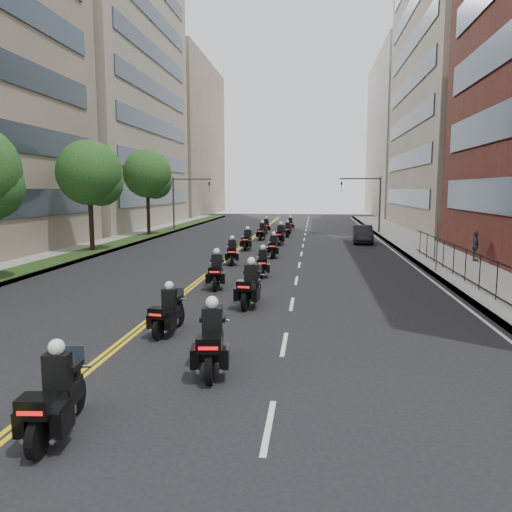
{
  "coord_description": "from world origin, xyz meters",
  "views": [
    {
      "loc": [
        3.97,
        -8.73,
        4.38
      ],
      "look_at": [
        1.53,
        12.48,
        1.51
      ],
      "focal_mm": 35.0,
      "sensor_mm": 36.0,
      "label": 1
    }
  ],
  "objects_px": {
    "motorcycle_4": "(217,272)",
    "motorcycle_12": "(266,227)",
    "motorcycle_0": "(56,399)",
    "motorcycle_11": "(287,230)",
    "motorcycle_2": "(168,313)",
    "motorcycle_1": "(212,343)",
    "motorcycle_5": "(263,264)",
    "motorcycle_13": "(290,225)",
    "parked_sedan": "(363,234)",
    "motorcycle_10": "(262,232)",
    "motorcycle_7": "(273,247)",
    "motorcycle_9": "(280,236)",
    "motorcycle_6": "(232,253)",
    "motorcycle_3": "(250,287)",
    "pedestrian_c": "(475,246)",
    "motorcycle_8": "(247,241)"
  },
  "relations": [
    {
      "from": "motorcycle_3",
      "to": "motorcycle_12",
      "type": "bearing_deg",
      "value": 100.83
    },
    {
      "from": "motorcycle_1",
      "to": "motorcycle_11",
      "type": "distance_m",
      "value": 34.48
    },
    {
      "from": "motorcycle_2",
      "to": "motorcycle_5",
      "type": "distance_m",
      "value": 10.53
    },
    {
      "from": "motorcycle_0",
      "to": "motorcycle_12",
      "type": "relative_size",
      "value": 1.05
    },
    {
      "from": "motorcycle_12",
      "to": "pedestrian_c",
      "type": "height_order",
      "value": "pedestrian_c"
    },
    {
      "from": "motorcycle_2",
      "to": "parked_sedan",
      "type": "xyz_separation_m",
      "value": [
        8.39,
        26.92,
        0.08
      ]
    },
    {
      "from": "motorcycle_0",
      "to": "parked_sedan",
      "type": "xyz_separation_m",
      "value": [
        8.53,
        33.36,
        0.03
      ]
    },
    {
      "from": "motorcycle_10",
      "to": "pedestrian_c",
      "type": "height_order",
      "value": "pedestrian_c"
    },
    {
      "from": "motorcycle_6",
      "to": "motorcycle_11",
      "type": "distance_m",
      "value": 17.37
    },
    {
      "from": "motorcycle_2",
      "to": "motorcycle_6",
      "type": "xyz_separation_m",
      "value": [
        -0.35,
        14.25,
        0.03
      ]
    },
    {
      "from": "motorcycle_10",
      "to": "motorcycle_5",
      "type": "bearing_deg",
      "value": -78.37
    },
    {
      "from": "motorcycle_4",
      "to": "motorcycle_12",
      "type": "relative_size",
      "value": 1.06
    },
    {
      "from": "motorcycle_11",
      "to": "motorcycle_13",
      "type": "bearing_deg",
      "value": 93.8
    },
    {
      "from": "motorcycle_8",
      "to": "motorcycle_12",
      "type": "distance_m",
      "value": 13.86
    },
    {
      "from": "motorcycle_6",
      "to": "motorcycle_9",
      "type": "bearing_deg",
      "value": 71.02
    },
    {
      "from": "motorcycle_1",
      "to": "motorcycle_5",
      "type": "height_order",
      "value": "motorcycle_1"
    },
    {
      "from": "motorcycle_9",
      "to": "motorcycle_11",
      "type": "distance_m",
      "value": 6.81
    },
    {
      "from": "motorcycle_13",
      "to": "motorcycle_5",
      "type": "bearing_deg",
      "value": -97.79
    },
    {
      "from": "motorcycle_6",
      "to": "motorcycle_9",
      "type": "relative_size",
      "value": 0.91
    },
    {
      "from": "motorcycle_9",
      "to": "motorcycle_10",
      "type": "relative_size",
      "value": 1.09
    },
    {
      "from": "motorcycle_6",
      "to": "motorcycle_13",
      "type": "height_order",
      "value": "motorcycle_6"
    },
    {
      "from": "motorcycle_2",
      "to": "motorcycle_10",
      "type": "bearing_deg",
      "value": 97.69
    },
    {
      "from": "motorcycle_1",
      "to": "motorcycle_9",
      "type": "relative_size",
      "value": 0.99
    },
    {
      "from": "motorcycle_4",
      "to": "motorcycle_8",
      "type": "distance_m",
      "value": 13.98
    },
    {
      "from": "motorcycle_0",
      "to": "motorcycle_11",
      "type": "bearing_deg",
      "value": 81.35
    },
    {
      "from": "motorcycle_10",
      "to": "motorcycle_11",
      "type": "height_order",
      "value": "motorcycle_10"
    },
    {
      "from": "motorcycle_3",
      "to": "motorcycle_12",
      "type": "relative_size",
      "value": 1.11
    },
    {
      "from": "motorcycle_13",
      "to": "pedestrian_c",
      "type": "distance_m",
      "value": 25.41
    },
    {
      "from": "motorcycle_7",
      "to": "parked_sedan",
      "type": "bearing_deg",
      "value": 56.29
    },
    {
      "from": "motorcycle_10",
      "to": "motorcycle_12",
      "type": "distance_m",
      "value": 6.59
    },
    {
      "from": "motorcycle_8",
      "to": "motorcycle_11",
      "type": "relative_size",
      "value": 1.1
    },
    {
      "from": "motorcycle_5",
      "to": "motorcycle_10",
      "type": "height_order",
      "value": "motorcycle_10"
    },
    {
      "from": "motorcycle_1",
      "to": "motorcycle_13",
      "type": "height_order",
      "value": "motorcycle_1"
    },
    {
      "from": "motorcycle_12",
      "to": "motorcycle_11",
      "type": "bearing_deg",
      "value": -64.16
    },
    {
      "from": "parked_sedan",
      "to": "motorcycle_9",
      "type": "bearing_deg",
      "value": -158.83
    },
    {
      "from": "motorcycle_8",
      "to": "motorcycle_3",
      "type": "bearing_deg",
      "value": -79.52
    },
    {
      "from": "motorcycle_2",
      "to": "motorcycle_5",
      "type": "height_order",
      "value": "motorcycle_2"
    },
    {
      "from": "motorcycle_7",
      "to": "pedestrian_c",
      "type": "height_order",
      "value": "pedestrian_c"
    },
    {
      "from": "motorcycle_1",
      "to": "motorcycle_10",
      "type": "height_order",
      "value": "motorcycle_1"
    },
    {
      "from": "motorcycle_3",
      "to": "motorcycle_9",
      "type": "bearing_deg",
      "value": 97.21
    },
    {
      "from": "motorcycle_6",
      "to": "motorcycle_13",
      "type": "bearing_deg",
      "value": 77.32
    },
    {
      "from": "motorcycle_11",
      "to": "motorcycle_2",
      "type": "bearing_deg",
      "value": -90.45
    },
    {
      "from": "motorcycle_1",
      "to": "motorcycle_9",
      "type": "distance_m",
      "value": 27.68
    },
    {
      "from": "motorcycle_3",
      "to": "motorcycle_7",
      "type": "xyz_separation_m",
      "value": [
        -0.21,
        13.52,
        -0.07
      ]
    },
    {
      "from": "parked_sedan",
      "to": "pedestrian_c",
      "type": "distance_m",
      "value": 12.11
    },
    {
      "from": "motorcycle_3",
      "to": "motorcycle_4",
      "type": "relative_size",
      "value": 1.04
    },
    {
      "from": "motorcycle_0",
      "to": "pedestrian_c",
      "type": "height_order",
      "value": "pedestrian_c"
    },
    {
      "from": "motorcycle_6",
      "to": "motorcycle_3",
      "type": "bearing_deg",
      "value": -84.37
    },
    {
      "from": "motorcycle_5",
      "to": "motorcycle_6",
      "type": "bearing_deg",
      "value": 116.91
    },
    {
      "from": "motorcycle_4",
      "to": "motorcycle_11",
      "type": "bearing_deg",
      "value": 79.46
    }
  ]
}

